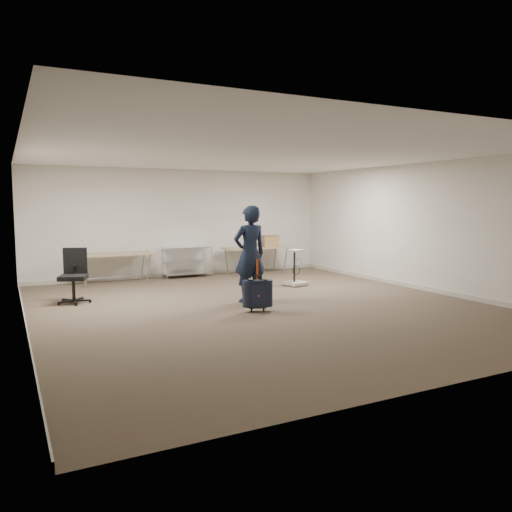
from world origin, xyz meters
TOP-DOWN VIEW (x-y plane):
  - ground at (0.00, 0.00)m, footprint 9.00×9.00m
  - room_shell at (0.00, 1.38)m, footprint 8.00×9.00m
  - folding_table_left at (-1.90, 3.95)m, footprint 1.80×0.75m
  - folding_table_right at (1.90, 3.95)m, footprint 1.80×0.75m
  - wire_shelf at (0.00, 4.20)m, footprint 1.22×0.47m
  - person at (0.02, 0.51)m, footprint 0.71×0.48m
  - suitcase at (-0.27, -0.37)m, footprint 0.39×0.29m
  - office_chair at (-3.06, 1.95)m, footprint 0.64×0.64m
  - equipment_cart at (1.82, 1.75)m, footprint 0.54×0.54m
  - cardboard_box at (2.32, 3.93)m, footprint 0.45×0.37m

SIDE VIEW (x-z plane):
  - ground at x=0.00m, z-range 0.00..0.00m
  - room_shell at x=0.00m, z-range -4.45..4.55m
  - equipment_cart at x=1.82m, z-range -0.20..0.64m
  - office_chair at x=-3.06m, z-range -0.21..0.85m
  - suitcase at x=-0.27m, z-range -0.15..0.79m
  - wire_shelf at x=0.00m, z-range 0.04..0.84m
  - folding_table_left at x=-1.90m, z-range 0.31..1.04m
  - folding_table_right at x=1.90m, z-range 0.31..1.04m
  - cardboard_box at x=2.32m, z-range 0.73..1.04m
  - person at x=0.02m, z-range 0.00..1.88m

